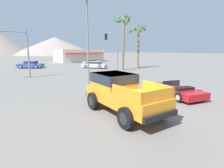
{
  "coord_description": "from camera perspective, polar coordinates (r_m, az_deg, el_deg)",
  "views": [
    {
      "loc": [
        -5.81,
        -6.08,
        3.16
      ],
      "look_at": [
        -0.39,
        1.33,
        1.36
      ],
      "focal_mm": 28.0,
      "sensor_mm": 36.0,
      "label": 1
    }
  ],
  "objects": [
    {
      "name": "palm_tree_leaning",
      "position": [
        28.36,
        3.77,
        17.66
      ],
      "size": [
        2.73,
        2.55,
        8.7
      ],
      "color": "brown",
      "rests_on": "ground_plane"
    },
    {
      "name": "parked_car_blue",
      "position": [
        33.91,
        -25.02,
        5.78
      ],
      "size": [
        4.48,
        3.98,
        1.22
      ],
      "rotation": [
        0.0,
        0.0,
        0.94
      ],
      "color": "#334C9E",
      "rests_on": "ground_plane"
    },
    {
      "name": "parked_car_tan",
      "position": [
        39.22,
        -6.49,
        7.22
      ],
      "size": [
        4.35,
        2.58,
        1.07
      ],
      "rotation": [
        0.0,
        0.0,
        4.49
      ],
      "color": "tan",
      "rests_on": "ground_plane"
    },
    {
      "name": "street_lamp_post",
      "position": [
        15.05,
        -7.96,
        16.01
      ],
      "size": [
        0.9,
        0.24,
        7.41
      ],
      "color": "slate",
      "rests_on": "ground_plane"
    },
    {
      "name": "orange_pickup_truck",
      "position": [
        8.89,
        2.68,
        -2.27
      ],
      "size": [
        2.43,
        5.02,
        1.95
      ],
      "rotation": [
        0.0,
        0.0,
        -0.05
      ],
      "color": "orange",
      "rests_on": "ground_plane"
    },
    {
      "name": "red_convertible_car",
      "position": [
        12.85,
        20.02,
        -2.02
      ],
      "size": [
        2.67,
        4.38,
        1.02
      ],
      "rotation": [
        0.0,
        0.0,
        -0.24
      ],
      "color": "#B21419",
      "rests_on": "ground_plane"
    },
    {
      "name": "traffic_light_crosswalk",
      "position": [
        21.79,
        -30.31,
        11.16
      ],
      "size": [
        4.23,
        0.38,
        5.29
      ],
      "rotation": [
        0.0,
        0.0,
        3.14
      ],
      "color": "slate",
      "rests_on": "ground_plane"
    },
    {
      "name": "palm_tree_short",
      "position": [
        30.36,
        8.73,
        15.52
      ],
      "size": [
        2.8,
        2.93,
        7.43
      ],
      "color": "brown",
      "rests_on": "ground_plane"
    },
    {
      "name": "ground_plane",
      "position": [
        8.98,
        7.15,
        -9.58
      ],
      "size": [
        320.0,
        320.0,
        0.0
      ],
      "primitive_type": "plane",
      "color": "slate"
    },
    {
      "name": "parked_car_silver",
      "position": [
        30.88,
        -5.66,
        6.27
      ],
      "size": [
        3.95,
        4.45,
        1.15
      ],
      "rotation": [
        0.0,
        0.0,
        0.64
      ],
      "color": "#B7BABF",
      "rests_on": "ground_plane"
    },
    {
      "name": "traffic_light_main",
      "position": [
        25.89,
        0.09,
        13.06
      ],
      "size": [
        0.38,
        3.3,
        5.83
      ],
      "rotation": [
        0.0,
        0.0,
        1.57
      ],
      "color": "slate",
      "rests_on": "ground_plane"
    },
    {
      "name": "storefront_building",
      "position": [
        48.82,
        -10.74,
        9.12
      ],
      "size": [
        11.66,
        7.81,
        3.25
      ],
      "color": "beige",
      "rests_on": "ground_plane"
    }
  ]
}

